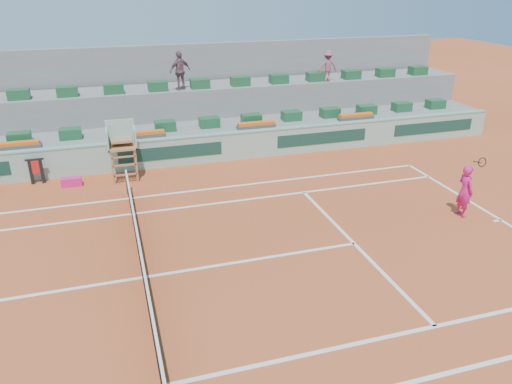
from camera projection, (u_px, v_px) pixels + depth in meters
ground at (143, 278)px, 13.63m from camera, size 90.00×90.00×0.00m
seating_tier_lower at (120, 142)px, 22.77m from camera, size 36.00×4.00×1.20m
seating_tier_upper at (117, 118)px, 23.89m from camera, size 36.00×2.40×2.60m
stadium_back_wall at (113, 92)px, 24.93m from camera, size 36.00×0.40×4.40m
player_bag at (72, 182)px, 19.47m from camera, size 0.78×0.34×0.34m
spectator_mid at (180, 71)px, 23.18m from camera, size 1.13×0.76×1.78m
spectator_right at (328, 66)px, 25.13m from camera, size 1.00×0.59×1.53m
court_lines at (143, 277)px, 13.63m from camera, size 23.89×11.09×0.01m
tennis_net at (141, 261)px, 13.42m from camera, size 0.10×11.97×1.10m
advertising_hoarding at (123, 156)px, 20.83m from camera, size 36.00×0.34×1.26m
umpire_chair at (122, 143)px, 19.58m from camera, size 1.10×0.90×2.40m
seat_row_lower at (119, 130)px, 21.65m from camera, size 32.90×0.60×0.44m
seat_row_upper at (114, 89)px, 22.75m from camera, size 32.90×0.60×0.44m
flower_planters at (83, 140)px, 20.58m from camera, size 26.80×0.36×0.28m
towel_rack at (36, 169)px, 19.54m from camera, size 0.69×0.11×1.03m
tennis_player at (465, 191)px, 16.80m from camera, size 0.43×0.89×2.28m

